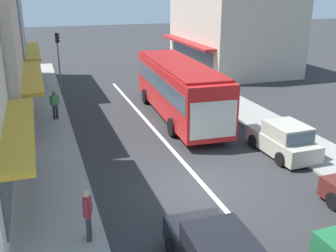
# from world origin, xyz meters

# --- Properties ---
(ground_plane) EXTENTS (140.00, 140.00, 0.00)m
(ground_plane) POSITION_xyz_m (0.00, 0.00, 0.00)
(ground_plane) COLOR #2D2D30
(lane_centre_line) EXTENTS (0.20, 28.00, 0.01)m
(lane_centre_line) POSITION_xyz_m (0.00, 4.00, 0.00)
(lane_centre_line) COLOR silver
(lane_centre_line) RESTS_ON ground
(sidewalk_left) EXTENTS (5.20, 44.00, 0.14)m
(sidewalk_left) POSITION_xyz_m (-6.80, 6.00, 0.07)
(sidewalk_left) COLOR gray
(sidewalk_left) RESTS_ON ground
(kerb_right) EXTENTS (2.80, 44.00, 0.12)m
(kerb_right) POSITION_xyz_m (6.20, 6.00, 0.06)
(kerb_right) COLOR gray
(kerb_right) RESTS_ON ground
(building_right_far) EXTENTS (9.03, 11.56, 7.56)m
(building_right_far) POSITION_xyz_m (11.48, 20.27, 3.78)
(building_right_far) COLOR beige
(building_right_far) RESTS_ON ground
(city_bus) EXTENTS (3.13, 10.97, 3.23)m
(city_bus) POSITION_xyz_m (1.98, 8.32, 1.88)
(city_bus) COLOR red
(city_bus) RESTS_ON ground
(parked_hatchback_kerb_second) EXTENTS (1.87, 3.73, 1.54)m
(parked_hatchback_kerb_second) POSITION_xyz_m (4.62, 1.61, 0.71)
(parked_hatchback_kerb_second) COLOR #B7B29E
(parked_hatchback_kerb_second) RESTS_ON ground
(traffic_light_downstreet) EXTENTS (0.33, 0.24, 4.20)m
(traffic_light_downstreet) POSITION_xyz_m (-4.08, 17.07, 2.85)
(traffic_light_downstreet) COLOR gray
(traffic_light_downstreet) RESTS_ON ground
(pedestrian_with_handbag_near) EXTENTS (0.33, 0.66, 1.63)m
(pedestrian_with_handbag_near) POSITION_xyz_m (-4.69, -2.27, 1.07)
(pedestrian_with_handbag_near) COLOR #333338
(pedestrian_with_handbag_near) RESTS_ON sidewalk_left
(pedestrian_browsing_midblock) EXTENTS (0.53, 0.35, 1.63)m
(pedestrian_browsing_midblock) POSITION_xyz_m (-4.92, 9.85, 1.07)
(pedestrian_browsing_midblock) COLOR #232838
(pedestrian_browsing_midblock) RESTS_ON sidewalk_left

